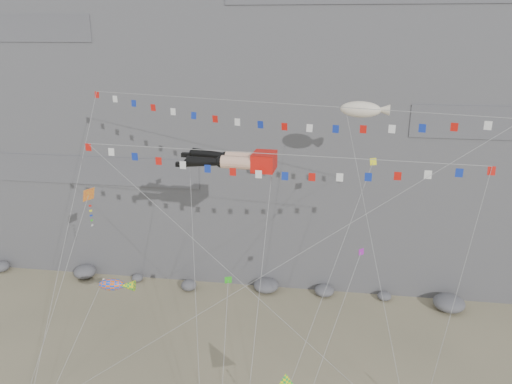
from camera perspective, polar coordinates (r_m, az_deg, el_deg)
cliff at (r=61.00m, az=3.20°, el=17.25°), size 80.00×28.00×50.00m
talus_boulders at (r=52.66m, az=1.16°, el=-10.66°), size 60.00×3.00×1.20m
legs_kite at (r=35.63m, az=-2.19°, el=3.65°), size 7.19×14.97×21.81m
flag_banner_upper at (r=36.81m, az=1.86°, el=10.11°), size 31.71×15.24×28.28m
flag_banner_lower at (r=33.14m, az=1.85°, el=4.33°), size 27.06×5.77×21.29m
harlequin_kite at (r=39.40m, az=-18.59°, el=-0.35°), size 4.09×8.40×16.21m
fish_windsock at (r=38.10m, az=-16.19°, el=-10.15°), size 5.56×6.04×10.62m
blimp_windsock at (r=39.56m, az=11.87°, el=9.15°), size 6.18×13.71×24.08m
small_kite_a at (r=40.73m, az=-7.58°, el=3.10°), size 4.87×15.10×21.92m
small_kite_b at (r=35.24m, az=11.74°, el=-7.28°), size 5.39×10.58×15.85m
small_kite_c at (r=33.65m, az=-3.21°, el=-10.40°), size 1.24×8.27×12.71m
small_kite_d at (r=38.92m, az=13.05°, el=2.84°), size 7.65×15.79×23.32m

